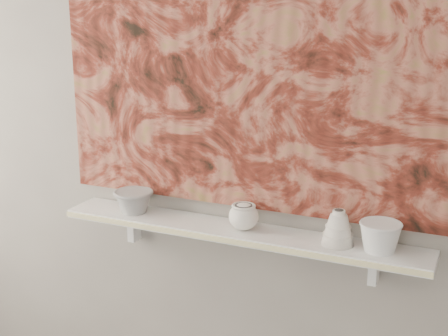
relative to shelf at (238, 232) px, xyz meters
The scene contains 11 objects.
wall_back 0.45m from the shelf, 90.00° to the left, with size 3.60×3.60×0.00m, color gray.
shelf is the anchor object (origin of this frame).
shelf_stripe 0.09m from the shelf, 90.00° to the right, with size 1.40×0.01×0.02m, color beige.
bracket_left 0.50m from the shelf, behind, with size 0.03×0.06×0.12m, color white.
bracket_right 0.50m from the shelf, ahead, with size 0.03×0.06×0.12m, color white.
painting 0.63m from the shelf, 90.00° to the left, with size 1.50×0.03×1.10m, color maroon.
house_motif 0.55m from the shelf, ahead, with size 0.09×0.00×0.08m, color black.
bowl_grey 0.45m from the shelf, behind, with size 0.16×0.16×0.09m, color gray, non-canonical shape.
cup_cream 0.07m from the shelf, ahead, with size 0.11×0.11×0.10m, color white, non-canonical shape.
bell_vessel 0.38m from the shelf, ahead, with size 0.11×0.11×0.12m, color silver, non-canonical shape.
bowl_white 0.52m from the shelf, ahead, with size 0.14×0.14×0.10m, color silver, non-canonical shape.
Camera 1 is at (0.83, -0.47, 1.75)m, focal length 50.00 mm.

